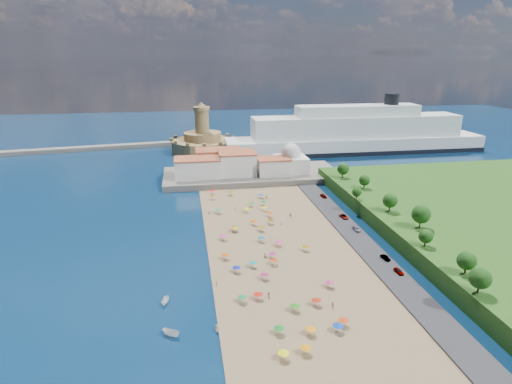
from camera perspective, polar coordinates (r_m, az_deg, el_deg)
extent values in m
plane|color=#071938|center=(152.64, 0.09, -5.81)|extent=(700.00, 700.00, 0.00)
cube|color=#59544C|center=(221.59, -0.54, 2.28)|extent=(90.00, 36.00, 3.00)
cube|color=#59544C|center=(253.20, -6.74, 4.10)|extent=(18.00, 70.00, 2.40)
cube|color=#59544C|center=(309.15, -25.74, 4.99)|extent=(199.03, 34.77, 2.60)
cube|color=silver|center=(213.66, -7.82, 3.18)|extent=(22.00, 14.00, 9.00)
cube|color=silver|center=(216.78, -2.56, 3.82)|extent=(18.00, 16.00, 11.00)
cube|color=silver|center=(216.21, 2.33, 3.37)|extent=(16.00, 12.00, 8.00)
cube|color=silver|center=(227.71, -4.94, 4.34)|extent=(24.00, 14.00, 10.00)
cube|color=silver|center=(222.19, 4.65, 3.73)|extent=(16.00, 16.00, 8.00)
sphere|color=silver|center=(220.79, 4.69, 5.24)|extent=(10.00, 10.00, 10.00)
cylinder|color=silver|center=(219.98, 4.71, 6.21)|extent=(1.20, 1.20, 1.60)
cylinder|color=#997F4C|center=(281.80, -7.10, 6.10)|extent=(40.00, 40.00, 8.00)
cylinder|color=#997F4C|center=(280.54, -7.15, 7.40)|extent=(24.00, 24.00, 5.00)
cylinder|color=#997F4C|center=(278.96, -7.23, 9.31)|extent=(9.00, 9.00, 14.00)
cylinder|color=#997F4C|center=(277.85, -7.29, 10.98)|extent=(10.40, 10.40, 2.40)
cone|color=#997F4C|center=(277.54, -7.32, 11.54)|extent=(6.00, 6.00, 3.00)
cube|color=black|center=(287.71, 13.01, 5.48)|extent=(169.48, 25.79, 2.73)
cube|color=white|center=(286.96, 13.07, 6.20)|extent=(168.48, 25.39, 10.10)
cube|color=white|center=(284.87, 13.23, 8.52)|extent=(134.79, 20.76, 13.47)
cube|color=white|center=(283.45, 13.38, 10.53)|extent=(78.64, 16.04, 6.74)
cylinder|color=black|center=(292.03, 17.64, 11.72)|extent=(8.98, 8.98, 6.74)
cylinder|color=gray|center=(113.86, -1.85, -14.07)|extent=(0.07, 0.07, 2.00)
cone|color=#167C3D|center=(113.39, -1.85, -13.68)|extent=(2.50, 2.50, 0.60)
cylinder|color=gray|center=(196.48, -5.89, 0.02)|extent=(0.07, 0.07, 2.00)
cone|color=red|center=(196.20, -5.90, 0.27)|extent=(2.50, 2.50, 0.60)
cylinder|color=gray|center=(96.32, 3.66, -20.92)|extent=(0.07, 0.07, 2.00)
cone|color=yellow|center=(95.76, 3.67, -20.51)|extent=(2.50, 2.50, 0.60)
cylinder|color=gray|center=(146.66, 0.74, -6.32)|extent=(0.07, 0.07, 2.00)
cone|color=#106295|center=(146.29, 0.74, -6.00)|extent=(2.50, 2.50, 0.60)
cylinder|color=gray|center=(174.58, 1.14, -2.23)|extent=(0.07, 0.07, 2.00)
cone|color=yellow|center=(174.27, 1.15, -1.95)|extent=(2.50, 2.50, 0.60)
cylinder|color=gray|center=(113.61, 8.04, -14.34)|extent=(0.07, 0.07, 2.00)
cone|color=#A8280D|center=(113.13, 8.06, -13.95)|extent=(2.50, 2.50, 0.60)
cylinder|color=gray|center=(155.23, 0.73, -4.89)|extent=(0.07, 0.07, 2.00)
cone|color=#966A0D|center=(154.88, 0.73, -4.58)|extent=(2.50, 2.50, 0.60)
cylinder|color=gray|center=(135.28, -4.09, -8.57)|extent=(0.07, 0.07, 2.00)
cone|color=#D04D10|center=(134.88, -4.10, -8.23)|extent=(2.50, 2.50, 0.60)
cylinder|color=gray|center=(160.13, -0.29, -4.15)|extent=(0.07, 0.07, 2.00)
cone|color=#C74E08|center=(159.79, -0.29, -3.85)|extent=(2.50, 2.50, 0.60)
cylinder|color=gray|center=(155.61, -2.88, -4.85)|extent=(0.07, 0.07, 2.00)
cone|color=#318117|center=(155.27, -2.88, -4.55)|extent=(2.50, 2.50, 0.60)
cylinder|color=gray|center=(127.64, -2.62, -10.27)|extent=(0.07, 0.07, 2.00)
cone|color=#0C1FA1|center=(127.21, -2.63, -9.91)|extent=(2.50, 2.50, 0.60)
cylinder|color=gray|center=(131.75, 2.36, -9.31)|extent=(0.07, 0.07, 2.00)
cone|color=#BF3B0F|center=(131.34, 2.37, -8.96)|extent=(2.50, 2.50, 0.60)
cylinder|color=gray|center=(114.92, 0.29, -13.73)|extent=(0.07, 0.07, 2.00)
cone|color=red|center=(114.45, 0.29, -13.34)|extent=(2.50, 2.50, 0.60)
cylinder|color=gray|center=(189.60, 0.64, -0.55)|extent=(0.07, 0.07, 2.00)
cone|color=#0C4FA3|center=(189.32, 0.64, -0.30)|extent=(2.50, 2.50, 0.60)
cylinder|color=gray|center=(168.21, 1.89, -3.04)|extent=(0.07, 0.07, 2.00)
cone|color=#F04D0A|center=(167.89, 1.90, -2.75)|extent=(2.50, 2.50, 0.60)
cylinder|color=gray|center=(135.74, 2.20, -8.44)|extent=(0.07, 0.07, 2.00)
cone|color=#9A216B|center=(135.34, 2.21, -8.10)|extent=(2.50, 2.50, 0.60)
cylinder|color=gray|center=(193.82, -3.37, -0.17)|extent=(0.07, 0.07, 2.00)
cone|color=#87680C|center=(193.54, -3.38, 0.09)|extent=(2.50, 2.50, 0.60)
cylinder|color=gray|center=(172.27, -5.09, -2.58)|extent=(0.07, 0.07, 2.00)
cone|color=#0D7868|center=(171.96, -5.10, -2.30)|extent=(2.50, 2.50, 0.60)
cylinder|color=gray|center=(141.20, 6.60, -7.45)|extent=(0.07, 0.07, 2.00)
cone|color=#88630C|center=(140.81, 6.62, -7.12)|extent=(2.50, 2.50, 0.60)
cylinder|color=gray|center=(148.39, -4.36, -6.07)|extent=(0.07, 0.07, 2.00)
cone|color=#C62A80|center=(148.03, -4.37, -5.75)|extent=(2.50, 2.50, 0.60)
cylinder|color=gray|center=(123.87, 1.14, -11.20)|extent=(0.07, 0.07, 2.00)
cone|color=#9B214F|center=(123.43, 1.14, -10.83)|extent=(2.50, 2.50, 0.60)
cylinder|color=gray|center=(130.25, -0.43, -9.63)|extent=(0.07, 0.07, 2.00)
cone|color=#0E8188|center=(129.83, -0.43, -9.28)|extent=(2.50, 2.50, 0.60)
cylinder|color=gray|center=(179.39, -0.63, -1.66)|extent=(0.07, 0.07, 2.00)
cone|color=#218117|center=(179.08, -0.63, -1.39)|extent=(2.50, 2.50, 0.60)
cylinder|color=gray|center=(103.06, 3.08, -17.94)|extent=(0.07, 0.07, 2.00)
cone|color=#167D21|center=(102.54, 3.09, -17.54)|extent=(2.50, 2.50, 0.60)
cylinder|color=gray|center=(143.78, 3.02, -6.86)|extent=(0.07, 0.07, 2.00)
cone|color=#C82A7A|center=(143.40, 3.02, -6.54)|extent=(2.50, 2.50, 0.60)
cylinder|color=gray|center=(188.93, -5.77, -0.72)|extent=(0.07, 0.07, 2.00)
cone|color=#886F0C|center=(188.65, -5.78, -0.46)|extent=(2.50, 2.50, 0.60)
cylinder|color=gray|center=(173.09, -1.27, -2.41)|extent=(0.07, 0.07, 2.00)
cone|color=yellow|center=(172.78, -1.28, -2.13)|extent=(2.50, 2.50, 0.60)
cylinder|color=gray|center=(110.81, 5.17, -15.14)|extent=(0.07, 0.07, 2.00)
cone|color=#288217|center=(110.32, 5.18, -14.75)|extent=(2.50, 2.50, 0.60)
cylinder|color=gray|center=(107.42, 11.56, -16.66)|extent=(0.07, 0.07, 2.00)
cone|color=#D64111|center=(106.92, 11.59, -16.26)|extent=(2.50, 2.50, 0.60)
cylinder|color=gray|center=(161.33, 1.96, -3.98)|extent=(0.07, 0.07, 2.00)
cone|color=#7A500B|center=(161.00, 1.97, -3.69)|extent=(2.50, 2.50, 0.60)
cylinder|color=gray|center=(105.28, 10.89, -17.42)|extent=(0.07, 0.07, 2.00)
cone|color=#0E3BB7|center=(104.76, 10.92, -17.01)|extent=(2.50, 2.50, 0.60)
cylinder|color=gray|center=(103.43, 7.28, -17.93)|extent=(0.07, 0.07, 2.00)
cone|color=orange|center=(102.91, 7.30, -17.53)|extent=(2.50, 2.50, 0.60)
cylinder|color=gray|center=(98.04, 6.66, -20.22)|extent=(0.07, 0.07, 2.00)
cone|color=orange|center=(97.49, 6.68, -19.80)|extent=(2.50, 2.50, 0.60)
cylinder|color=gray|center=(154.48, -2.89, -5.03)|extent=(0.07, 0.07, 2.00)
cone|color=orange|center=(154.13, -2.89, -4.72)|extent=(2.50, 2.50, 0.60)
cylinder|color=gray|center=(121.83, 9.79, -12.02)|extent=(0.07, 0.07, 2.00)
cone|color=#BA276A|center=(121.39, 9.81, -11.66)|extent=(2.50, 2.50, 0.60)
cylinder|color=gray|center=(180.95, 1.02, -1.48)|extent=(0.07, 0.07, 2.00)
cone|color=#157726|center=(180.65, 1.03, -1.21)|extent=(2.50, 2.50, 0.60)
imported|color=tan|center=(168.25, 4.60, -3.11)|extent=(1.75, 1.30, 1.83)
imported|color=tan|center=(115.54, 1.73, -13.58)|extent=(0.59, 1.77, 1.89)
imported|color=tan|center=(136.24, 1.21, -8.40)|extent=(0.89, 0.64, 1.68)
imported|color=tan|center=(160.00, 3.42, -4.25)|extent=(0.71, 0.76, 1.74)
imported|color=tan|center=(188.41, 1.37, -0.72)|extent=(1.20, 1.28, 1.73)
imported|color=tan|center=(113.27, 10.17, -14.61)|extent=(0.88, 1.18, 1.87)
imported|color=tan|center=(171.29, -6.25, -2.78)|extent=(1.30, 1.29, 1.80)
imported|color=tan|center=(121.63, -5.26, -11.95)|extent=(0.42, 0.63, 1.73)
imported|color=tan|center=(174.72, -2.80, -2.26)|extent=(0.78, 0.96, 1.85)
imported|color=tan|center=(104.02, -5.28, -17.66)|extent=(1.05, 1.08, 1.87)
imported|color=white|center=(104.58, -11.27, -17.97)|extent=(4.69, 3.90, 1.74)
imported|color=white|center=(116.19, -12.00, -14.06)|extent=(2.54, 4.25, 1.54)
imported|color=gray|center=(139.90, 16.85, -8.39)|extent=(1.93, 3.91, 1.23)
imported|color=gray|center=(169.49, 11.66, -3.22)|extent=(2.69, 4.82, 1.27)
imported|color=gray|center=(133.05, 18.50, -9.97)|extent=(1.85, 3.94, 1.30)
imported|color=gray|center=(191.78, 8.99, -0.51)|extent=(2.28, 4.44, 1.44)
imported|color=gray|center=(158.85, 13.25, -4.82)|extent=(1.81, 4.35, 1.26)
cylinder|color=#382314|center=(119.28, 27.53, -11.26)|extent=(0.50, 0.50, 2.96)
sphere|color=#14380F|center=(118.09, 27.72, -10.13)|extent=(5.32, 5.32, 5.32)
cylinder|color=#382314|center=(127.36, 26.13, -9.22)|extent=(0.50, 0.50, 2.78)
sphere|color=#14380F|center=(126.32, 26.28, -8.21)|extent=(5.00, 5.00, 5.00)
cylinder|color=#382314|center=(139.61, 21.61, -6.31)|extent=(0.50, 0.50, 2.38)
sphere|color=#14380F|center=(138.78, 21.71, -5.50)|extent=(4.29, 4.29, 4.29)
cylinder|color=#382314|center=(153.14, 21.03, -3.87)|extent=(0.50, 0.50, 3.47)
sphere|color=#14380F|center=(152.07, 21.16, -2.78)|extent=(6.25, 6.25, 6.25)
cylinder|color=#382314|center=(165.30, 17.37, -1.97)|extent=(0.50, 0.50, 2.97)
sphere|color=#14380F|center=(164.44, 17.45, -1.09)|extent=(5.35, 5.35, 5.35)
cylinder|color=#382314|center=(175.45, 13.24, -0.60)|extent=(0.50, 0.50, 2.15)
sphere|color=#14380F|center=(174.85, 13.29, 0.00)|extent=(3.87, 3.87, 3.87)
cylinder|color=#382314|center=(190.24, 14.22, 0.86)|extent=(0.50, 0.50, 2.64)
sphere|color=#14380F|center=(189.57, 14.28, 1.55)|extent=(4.76, 4.76, 4.76)
cylinder|color=#382314|center=(204.39, 11.49, 2.30)|extent=(0.50, 0.50, 3.03)
sphere|color=#14380F|center=(203.68, 11.53, 3.04)|extent=(5.45, 5.45, 5.45)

